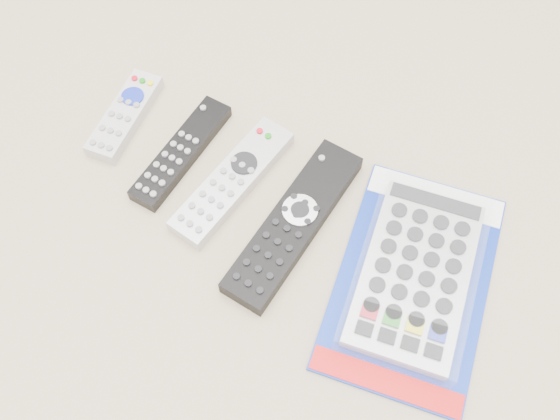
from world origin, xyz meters
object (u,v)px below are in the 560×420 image
at_px(remote_silver_dvd, 232,181).
at_px(remote_large_black, 294,223).
at_px(remote_slim_black, 181,152).
at_px(remote_small_grey, 125,115).
at_px(jumbo_remote_packaged, 416,273).

distance_m(remote_silver_dvd, remote_large_black, 0.10).
xyz_separation_m(remote_slim_black, remote_silver_dvd, (0.09, -0.01, 0.00)).
relative_size(remote_small_grey, remote_slim_black, 0.81).
distance_m(remote_small_grey, remote_silver_dvd, 0.19).
height_order(remote_slim_black, remote_silver_dvd, remote_silver_dvd).
relative_size(remote_slim_black, remote_large_black, 0.74).
bearing_deg(remote_large_black, jumbo_remote_packaged, 6.80).
bearing_deg(jumbo_remote_packaged, remote_small_grey, 167.03).
distance_m(remote_small_grey, jumbo_remote_packaged, 0.46).
height_order(remote_slim_black, jumbo_remote_packaged, jumbo_remote_packaged).
height_order(remote_silver_dvd, jumbo_remote_packaged, jumbo_remote_packaged).
bearing_deg(remote_large_black, remote_silver_dvd, 173.96).
distance_m(remote_slim_black, remote_silver_dvd, 0.09).
xyz_separation_m(remote_silver_dvd, jumbo_remote_packaged, (0.27, -0.02, 0.01)).
xyz_separation_m(remote_small_grey, remote_large_black, (0.29, -0.05, 0.00)).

